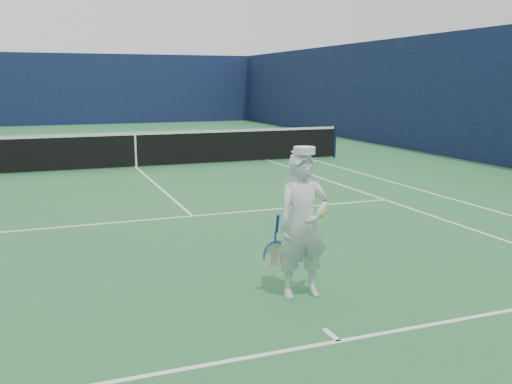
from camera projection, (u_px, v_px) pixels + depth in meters
ground at (136, 168)px, 16.31m from camera, size 80.00×80.00×0.00m
court_markings at (136, 168)px, 16.31m from camera, size 11.03×23.83×0.01m
windscreen_fence at (133, 97)px, 15.93m from camera, size 20.12×36.12×4.00m
tennis_net at (136, 149)px, 16.21m from camera, size 12.88×0.09×1.07m
tennis_player at (303, 225)px, 6.43m from camera, size 0.76×0.50×1.72m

